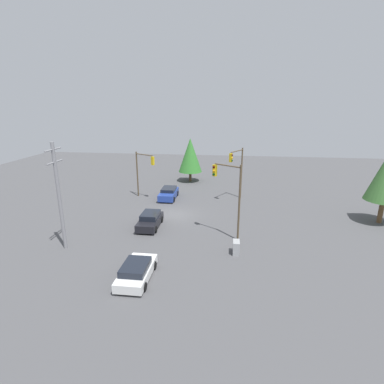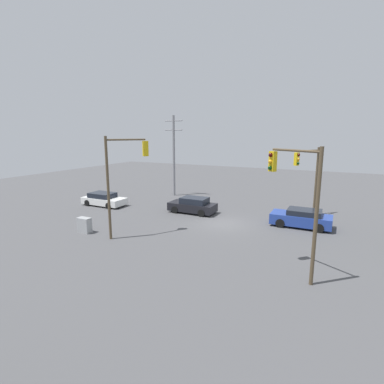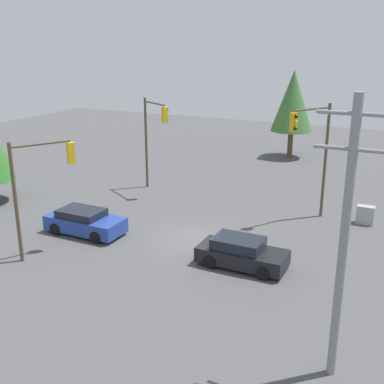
{
  "view_description": "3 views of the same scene",
  "coord_description": "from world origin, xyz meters",
  "views": [
    {
      "loc": [
        30.73,
        5.73,
        11.99
      ],
      "look_at": [
        1.13,
        2.05,
        3.06
      ],
      "focal_mm": 28.0,
      "sensor_mm": 36.0,
      "label": 1
    },
    {
      "loc": [
        -8.14,
        21.78,
        7.12
      ],
      "look_at": [
        1.99,
        1.42,
        2.64
      ],
      "focal_mm": 28.0,
      "sensor_mm": 36.0,
      "label": 2
    },
    {
      "loc": [
        10.72,
        -21.84,
        10.42
      ],
      "look_at": [
        -0.11,
        0.21,
        2.64
      ],
      "focal_mm": 45.0,
      "sensor_mm": 36.0,
      "label": 3
    }
  ],
  "objects": [
    {
      "name": "sedan_blue",
      "position": [
        -5.81,
        -1.88,
        0.69
      ],
      "size": [
        4.46,
        2.05,
        1.39
      ],
      "rotation": [
        0.0,
        0.0,
        -1.57
      ],
      "color": "#233D93",
      "rests_on": "ground_plane"
    },
    {
      "name": "sedan_dark",
      "position": [
        3.55,
        -1.89,
        0.68
      ],
      "size": [
        4.26,
        1.98,
        1.43
      ],
      "rotation": [
        0.0,
        0.0,
        -1.57
      ],
      "color": "black",
      "rests_on": "ground_plane"
    },
    {
      "name": "ground_plane",
      "position": [
        0.0,
        0.0,
        0.0
      ],
      "size": [
        80.0,
        80.0,
        0.0
      ],
      "primitive_type": "plane",
      "color": "#4C4C4F"
    },
    {
      "name": "sedan_white",
      "position": [
        12.78,
        -0.45,
        0.62
      ],
      "size": [
        4.4,
        2.07,
        1.28
      ],
      "rotation": [
        0.0,
        0.0,
        1.57
      ],
      "color": "silver",
      "rests_on": "ground_plane"
    },
    {
      "name": "traffic_signal_cross",
      "position": [
        -5.78,
        -5.07,
        4.04
      ],
      "size": [
        1.72,
        2.82,
        5.95
      ],
      "rotation": [
        0.0,
        0.0,
        1.05
      ],
      "color": "brown",
      "rests_on": "ground_plane"
    },
    {
      "name": "traffic_signal_main",
      "position": [
        -6.4,
        6.85,
        4.42
      ],
      "size": [
        2.69,
        1.75,
        6.56
      ],
      "rotation": [
        0.0,
        0.0,
        -0.55
      ],
      "color": "brown",
      "rests_on": "ground_plane"
    },
    {
      "name": "electrical_cabinet",
      "position": [
        8.16,
        6.59,
        0.56
      ],
      "size": [
        1.01,
        0.54,
        1.11
      ],
      "primitive_type": "cube",
      "color": "#9EA0A3",
      "rests_on": "ground_plane"
    },
    {
      "name": "utility_pole_tall",
      "position": [
        8.96,
        -7.93,
        4.82
      ],
      "size": [
        2.2,
        0.28,
        9.08
      ],
      "color": "gray",
      "rests_on": "ground_plane"
    },
    {
      "name": "traffic_signal_aux",
      "position": [
        4.99,
        5.9,
        4.66
      ],
      "size": [
        1.78,
        2.59,
        6.95
      ],
      "rotation": [
        0.0,
        0.0,
        4.14
      ],
      "color": "brown",
      "rests_on": "ground_plane"
    }
  ]
}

